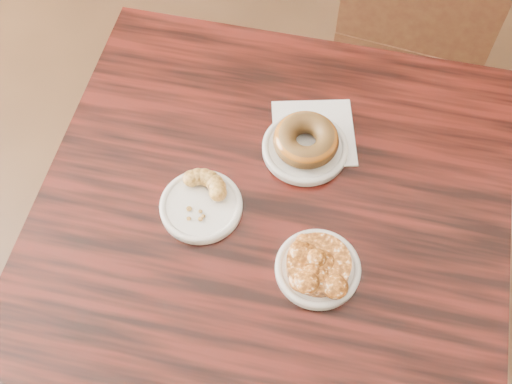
% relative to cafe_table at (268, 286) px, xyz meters
% --- Properties ---
extents(floor, '(5.00, 5.00, 0.00)m').
position_rel_cafe_table_xyz_m(floor, '(0.05, 0.06, -0.38)').
color(floor, black).
rests_on(floor, ground).
extents(cafe_table, '(0.85, 0.85, 0.75)m').
position_rel_cafe_table_xyz_m(cafe_table, '(0.00, 0.00, 0.00)').
color(cafe_table, black).
rests_on(cafe_table, floor).
extents(chair_far, '(0.49, 0.49, 0.90)m').
position_rel_cafe_table_xyz_m(chair_far, '(0.26, 0.89, 0.08)').
color(chair_far, black).
rests_on(chair_far, floor).
extents(napkin, '(0.19, 0.19, 0.00)m').
position_rel_cafe_table_xyz_m(napkin, '(0.05, 0.18, 0.38)').
color(napkin, white).
rests_on(napkin, cafe_table).
extents(plate_donut, '(0.16, 0.16, 0.01)m').
position_rel_cafe_table_xyz_m(plate_donut, '(0.04, 0.13, 0.38)').
color(plate_donut, silver).
rests_on(plate_donut, napkin).
extents(plate_cruller, '(0.15, 0.15, 0.01)m').
position_rel_cafe_table_xyz_m(plate_cruller, '(-0.12, -0.03, 0.38)').
color(plate_cruller, white).
rests_on(plate_cruller, cafe_table).
extents(plate_fritter, '(0.15, 0.15, 0.01)m').
position_rel_cafe_table_xyz_m(plate_fritter, '(0.10, -0.10, 0.38)').
color(plate_fritter, silver).
rests_on(plate_fritter, cafe_table).
extents(glazed_donut, '(0.12, 0.12, 0.04)m').
position_rel_cafe_table_xyz_m(glazed_donut, '(0.04, 0.13, 0.41)').
color(glazed_donut, brown).
rests_on(glazed_donut, plate_donut).
extents(apple_fritter, '(0.15, 0.15, 0.04)m').
position_rel_cafe_table_xyz_m(apple_fritter, '(0.10, -0.10, 0.40)').
color(apple_fritter, '#401C06').
rests_on(apple_fritter, plate_fritter).
extents(cruller_fragment, '(0.11, 0.11, 0.03)m').
position_rel_cafe_table_xyz_m(cruller_fragment, '(-0.12, -0.03, 0.40)').
color(cruller_fragment, brown).
rests_on(cruller_fragment, plate_cruller).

